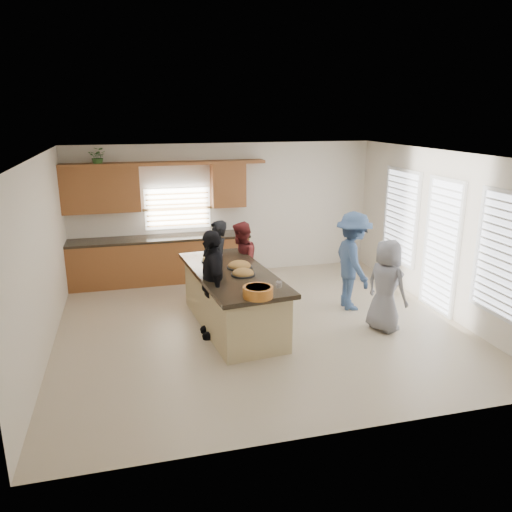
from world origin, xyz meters
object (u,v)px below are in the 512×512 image
object	(u,v)px
island	(233,300)
woman_left_front	(213,284)
woman_right_back	(353,261)
woman_left_back	(218,265)
woman_right_front	(386,286)
salad_bowl	(258,291)
woman_left_mid	(241,263)

from	to	relation	value
island	woman_left_front	distance (m)	0.60
woman_left_front	woman_right_back	size ratio (longest dim) A/B	0.98
woman_left_back	woman_right_front	bearing A→B (deg)	56.82
woman_right_front	woman_right_back	bearing A→B (deg)	-16.54
island	woman_right_front	distance (m)	2.48
salad_bowl	woman_right_back	world-z (taller)	woman_right_back
island	woman_left_mid	bearing A→B (deg)	63.87
woman_left_back	woman_right_front	distance (m)	2.92
island	woman_right_front	size ratio (longest dim) A/B	1.86
woman_left_mid	woman_right_back	distance (m)	2.02
woman_right_back	woman_right_front	xyz separation A→B (m)	(0.12, -1.00, -0.13)
island	woman_right_front	xyz separation A→B (m)	(2.35, -0.74, 0.30)
woman_right_front	salad_bowl	bearing A→B (deg)	78.78
woman_left_back	woman_left_mid	size ratio (longest dim) A/B	1.06
woman_left_back	woman_left_mid	xyz separation A→B (m)	(0.46, 0.18, -0.05)
island	woman_left_front	size ratio (longest dim) A/B	1.64
island	woman_left_back	xyz separation A→B (m)	(-0.09, 0.87, 0.35)
salad_bowl	woman_right_front	xyz separation A→B (m)	(2.24, 0.48, -0.28)
woman_right_back	woman_right_front	size ratio (longest dim) A/B	1.17
woman_left_back	woman_left_front	world-z (taller)	woman_left_front
island	woman_left_back	size ratio (longest dim) A/B	1.75
woman_left_front	woman_right_front	world-z (taller)	woman_left_front
island	salad_bowl	xyz separation A→B (m)	(0.11, -1.21, 0.58)
salad_bowl	woman_right_back	distance (m)	2.59
woman_right_back	woman_left_front	bearing A→B (deg)	105.30
salad_bowl	woman_left_mid	size ratio (longest dim) A/B	0.28
island	woman_left_mid	size ratio (longest dim) A/B	1.86
woman_left_front	woman_right_front	size ratio (longest dim) A/B	1.14
salad_bowl	woman_left_front	distance (m)	1.09
woman_left_back	woman_right_front	world-z (taller)	woman_left_back
woman_left_front	salad_bowl	bearing A→B (deg)	27.08
salad_bowl	woman_left_front	world-z (taller)	woman_left_front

